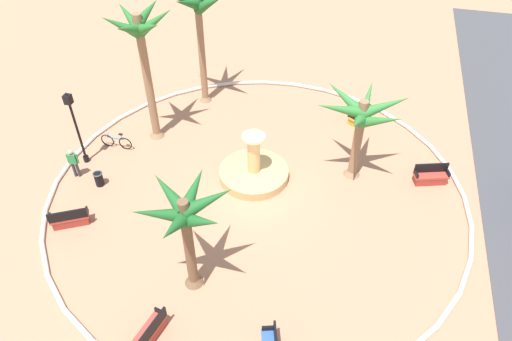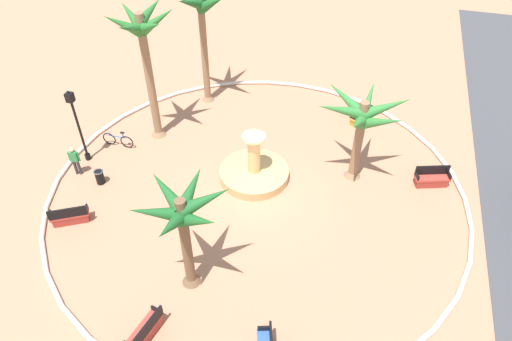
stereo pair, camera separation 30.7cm
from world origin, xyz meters
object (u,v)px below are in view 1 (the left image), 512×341
object	(u,v)px
bench_east	(431,177)
person_cyclist_helmet	(73,162)
bench_southeast	(149,333)
palm_tree_by_curb	(361,118)
palm_tree_near_fountain	(142,44)
lamppost	(75,123)
palm_tree_far_side	(186,218)
bench_west	(70,219)
palm_tree_mid_plaza	(198,9)
bench_north	(359,115)
bicycle_red_frame	(116,142)
fountain	(254,172)
trash_bin	(99,179)

from	to	relation	value
bench_east	person_cyclist_helmet	bearing A→B (deg)	-77.29
bench_southeast	palm_tree_by_curb	bearing A→B (deg)	150.26
palm_tree_near_fountain	lamppost	xyz separation A→B (m)	(2.82, -2.59, -2.90)
lamppost	palm_tree_near_fountain	bearing A→B (deg)	137.43
palm_tree_far_side	palm_tree_near_fountain	bearing A→B (deg)	-148.54
palm_tree_near_fountain	bench_west	bearing A→B (deg)	-8.92
palm_tree_mid_plaza	palm_tree_near_fountain	bearing A→B (deg)	-19.11
bench_west	bench_southeast	size ratio (longest dim) A/B	0.98
bench_east	palm_tree_near_fountain	bearing A→B (deg)	-90.95
bench_east	person_cyclist_helmet	size ratio (longest dim) A/B	1.05
palm_tree_mid_plaza	bench_southeast	bearing A→B (deg)	11.60
bench_west	bench_southeast	xyz separation A→B (m)	(4.09, 5.45, 0.00)
palm_tree_far_side	bench_west	size ratio (longest dim) A/B	2.86
lamppost	palm_tree_by_curb	bearing A→B (deg)	99.96
bench_north	bicycle_red_frame	bearing A→B (deg)	-64.94
fountain	bench_north	bearing A→B (deg)	143.50
bench_east	lamppost	distance (m)	16.83
palm_tree_near_fountain	lamppost	bearing A→B (deg)	-42.57
person_cyclist_helmet	fountain	bearing A→B (deg)	103.64
bench_east	bicycle_red_frame	size ratio (longest dim) A/B	0.97
trash_bin	palm_tree_near_fountain	bearing A→B (deg)	165.42
bench_southeast	trash_bin	xyz separation A→B (m)	(-6.69, -5.48, 0.04)
bicycle_red_frame	fountain	bearing A→B (deg)	86.31
palm_tree_near_fountain	palm_tree_mid_plaza	world-z (taller)	palm_tree_near_fountain
palm_tree_near_fountain	palm_tree_far_side	size ratio (longest dim) A/B	1.49
fountain	bench_west	distance (m)	8.42
fountain	palm_tree_near_fountain	xyz separation A→B (m)	(-1.92, -5.78, 4.90)
bench_north	person_cyclist_helmet	xyz separation A→B (m)	(7.99, -12.66, 0.55)
fountain	bench_west	world-z (taller)	fountain
person_cyclist_helmet	trash_bin	bearing A→B (deg)	77.62
person_cyclist_helmet	palm_tree_mid_plaza	bearing A→B (deg)	154.12
palm_tree_near_fountain	person_cyclist_helmet	xyz separation A→B (m)	(3.92, -2.44, -4.35)
bench_southeast	trash_bin	size ratio (longest dim) A/B	2.29
palm_tree_mid_plaza	bench_east	size ratio (longest dim) A/B	4.11
palm_tree_far_side	trash_bin	world-z (taller)	palm_tree_far_side
lamppost	person_cyclist_helmet	size ratio (longest dim) A/B	2.50
bench_west	fountain	bearing A→B (deg)	125.51
palm_tree_far_side	palm_tree_by_curb	bearing A→B (deg)	145.93
palm_tree_far_side	bench_east	world-z (taller)	palm_tree_far_side
palm_tree_far_side	bench_southeast	bearing A→B (deg)	-14.67
bench_west	trash_bin	distance (m)	2.60
trash_bin	bicycle_red_frame	xyz separation A→B (m)	(-2.77, -0.49, -0.00)
bench_east	bench_west	bearing A→B (deg)	-66.29
bicycle_red_frame	palm_tree_mid_plaza	bearing A→B (deg)	151.20
palm_tree_mid_plaza	palm_tree_far_side	size ratio (longest dim) A/B	1.47
palm_tree_near_fountain	bench_east	xyz separation A→B (m)	(0.23, 13.92, -4.90)
bench_southeast	lamppost	distance (m)	10.86
fountain	palm_tree_near_fountain	bearing A→B (deg)	-108.41
palm_tree_mid_plaza	trash_bin	size ratio (longest dim) A/B	9.44
palm_tree_near_fountain	trash_bin	bearing A→B (deg)	-14.58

